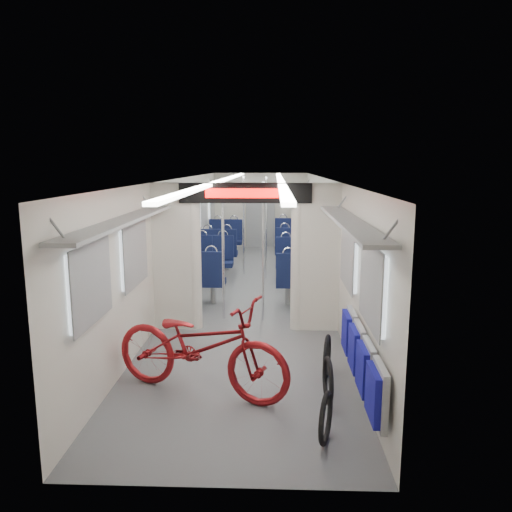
# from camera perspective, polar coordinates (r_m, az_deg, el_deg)

# --- Properties ---
(carriage) EXTENTS (12.00, 12.02, 2.31)m
(carriage) POSITION_cam_1_polar(r_m,az_deg,el_deg) (9.42, -0.58, 3.91)
(carriage) COLOR #515456
(carriage) RESTS_ON ground
(bicycle) EXTENTS (2.29, 1.47, 1.14)m
(bicycle) POSITION_cam_1_polar(r_m,az_deg,el_deg) (5.73, -6.37, -10.17)
(bicycle) COLOR maroon
(bicycle) RESTS_ON ground
(flip_bench) EXTENTS (0.12, 2.13, 0.54)m
(flip_bench) POSITION_cam_1_polar(r_m,az_deg,el_deg) (5.44, 11.90, -11.38)
(flip_bench) COLOR gray
(flip_bench) RESTS_ON carriage
(bike_hoop_a) EXTENTS (0.19, 0.50, 0.51)m
(bike_hoop_a) POSITION_cam_1_polar(r_m,az_deg,el_deg) (4.93, 7.96, -18.13)
(bike_hoop_a) COLOR black
(bike_hoop_a) RESTS_ON ground
(bike_hoop_b) EXTENTS (0.08, 0.52, 0.52)m
(bike_hoop_b) POSITION_cam_1_polar(r_m,az_deg,el_deg) (5.67, 8.21, -14.09)
(bike_hoop_b) COLOR black
(bike_hoop_b) RESTS_ON ground
(bike_hoop_c) EXTENTS (0.16, 0.53, 0.53)m
(bike_hoop_c) POSITION_cam_1_polar(r_m,az_deg,el_deg) (6.29, 8.12, -11.47)
(bike_hoop_c) COLOR black
(bike_hoop_c) RESTS_ON ground
(seat_bay_near_left) EXTENTS (0.93, 2.18, 1.13)m
(seat_bay_near_left) POSITION_cam_1_polar(r_m,az_deg,el_deg) (10.20, -5.68, -1.00)
(seat_bay_near_left) COLOR black
(seat_bay_near_left) RESTS_ON ground
(seat_bay_near_right) EXTENTS (0.92, 2.10, 1.11)m
(seat_bay_near_right) POSITION_cam_1_polar(r_m,az_deg,el_deg) (10.08, 4.89, -1.19)
(seat_bay_near_right) COLOR black
(seat_bay_near_right) RESTS_ON ground
(seat_bay_far_left) EXTENTS (0.95, 2.24, 1.15)m
(seat_bay_far_left) POSITION_cam_1_polar(r_m,az_deg,el_deg) (13.18, -3.91, 1.68)
(seat_bay_far_left) COLOR black
(seat_bay_far_left) RESTS_ON ground
(seat_bay_far_right) EXTENTS (0.95, 2.26, 1.16)m
(seat_bay_far_right) POSITION_cam_1_polar(r_m,az_deg,el_deg) (13.41, 4.20, 1.84)
(seat_bay_far_right) COLOR black
(seat_bay_far_right) RESTS_ON ground
(stanchion_near_left) EXTENTS (0.05, 0.05, 2.30)m
(stanchion_near_left) POSITION_cam_1_polar(r_m,az_deg,el_deg) (8.27, -3.77, 0.50)
(stanchion_near_left) COLOR silver
(stanchion_near_left) RESTS_ON ground
(stanchion_near_right) EXTENTS (0.04, 0.04, 2.30)m
(stanchion_near_right) POSITION_cam_1_polar(r_m,az_deg,el_deg) (8.16, 0.81, 0.38)
(stanchion_near_right) COLOR silver
(stanchion_near_right) RESTS_ON ground
(stanchion_far_left) EXTENTS (0.04, 0.04, 2.30)m
(stanchion_far_left) POSITION_cam_1_polar(r_m,az_deg,el_deg) (11.69, -1.39, 3.46)
(stanchion_far_left) COLOR silver
(stanchion_far_left) RESTS_ON ground
(stanchion_far_right) EXTENTS (0.04, 0.04, 2.30)m
(stanchion_far_right) POSITION_cam_1_polar(r_m,az_deg,el_deg) (11.23, 1.14, 3.17)
(stanchion_far_right) COLOR silver
(stanchion_far_right) RESTS_ON ground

